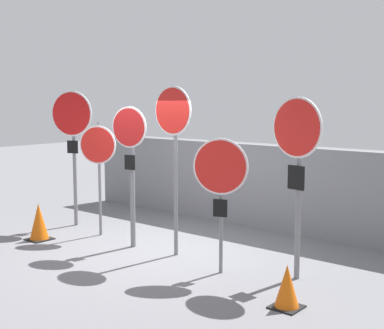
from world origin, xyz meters
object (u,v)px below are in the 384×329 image
at_px(stop_sign_2, 130,151).
at_px(stop_sign_3, 174,129).
at_px(stop_sign_0, 72,127).
at_px(traffic_cone_0, 39,222).
at_px(stop_sign_1, 98,152).
at_px(traffic_cone_1, 287,287).
at_px(stop_sign_4, 220,175).
at_px(stop_sign_5, 297,150).

xyz_separation_m(stop_sign_2, stop_sign_3, (0.88, 0.10, 0.39)).
bearing_deg(stop_sign_3, stop_sign_0, 177.19).
height_order(stop_sign_3, traffic_cone_0, stop_sign_3).
bearing_deg(traffic_cone_0, stop_sign_1, 55.49).
relative_size(stop_sign_1, traffic_cone_1, 3.93).
xyz_separation_m(stop_sign_1, stop_sign_2, (1.03, -0.17, 0.09)).
bearing_deg(stop_sign_0, traffic_cone_1, -32.00).
xyz_separation_m(stop_sign_3, traffic_cone_1, (2.51, -0.77, -1.78)).
height_order(stop_sign_2, traffic_cone_0, stop_sign_2).
relative_size(stop_sign_1, stop_sign_4, 1.07).
relative_size(stop_sign_0, stop_sign_4, 1.36).
bearing_deg(stop_sign_2, stop_sign_3, -3.63).
bearing_deg(stop_sign_4, stop_sign_1, 152.78).
bearing_deg(stop_sign_3, stop_sign_4, -10.34).
xyz_separation_m(stop_sign_4, stop_sign_5, (0.95, 0.48, 0.37)).
xyz_separation_m(stop_sign_3, traffic_cone_0, (-2.53, -0.82, -1.72)).
xyz_separation_m(stop_sign_5, traffic_cone_0, (-4.60, -1.05, -1.50)).
xyz_separation_m(stop_sign_1, traffic_cone_1, (4.43, -0.84, -1.30)).
distance_m(stop_sign_5, traffic_cone_0, 4.95).
bearing_deg(stop_sign_1, stop_sign_2, -34.75).
distance_m(stop_sign_0, stop_sign_3, 2.93).
bearing_deg(stop_sign_0, stop_sign_5, -21.72).
distance_m(stop_sign_2, stop_sign_5, 2.98).
distance_m(stop_sign_3, stop_sign_4, 1.29).
distance_m(stop_sign_4, stop_sign_5, 1.13).
bearing_deg(stop_sign_1, stop_sign_3, -27.57).
bearing_deg(stop_sign_0, stop_sign_1, -32.67).
relative_size(stop_sign_0, traffic_cone_0, 4.02).
bearing_deg(traffic_cone_0, stop_sign_5, 12.82).
bearing_deg(stop_sign_4, traffic_cone_0, 167.73).
relative_size(stop_sign_3, stop_sign_5, 1.07).
relative_size(stop_sign_1, stop_sign_2, 0.88).
relative_size(stop_sign_2, stop_sign_4, 1.22).
distance_m(stop_sign_3, stop_sign_5, 2.09).
relative_size(stop_sign_0, stop_sign_5, 1.05).
height_order(stop_sign_1, stop_sign_5, stop_sign_5).
distance_m(traffic_cone_0, traffic_cone_1, 5.04).
bearing_deg(stop_sign_2, stop_sign_1, 160.75).
relative_size(stop_sign_0, stop_sign_1, 1.27).
bearing_deg(traffic_cone_1, stop_sign_5, 114.10).
relative_size(stop_sign_2, stop_sign_3, 0.88).
height_order(stop_sign_1, stop_sign_3, stop_sign_3).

